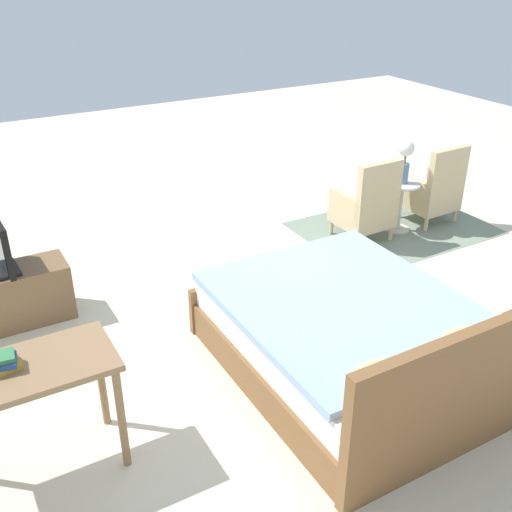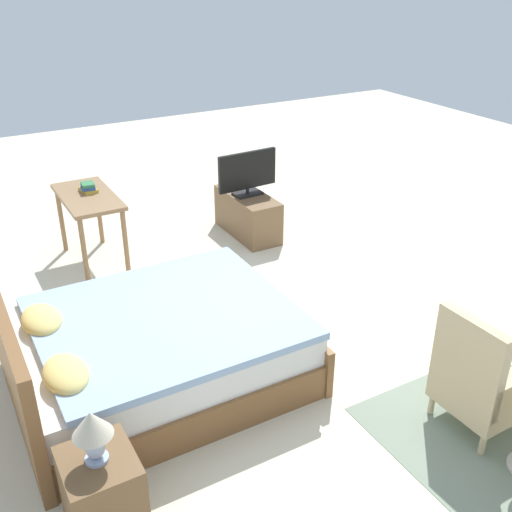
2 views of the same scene
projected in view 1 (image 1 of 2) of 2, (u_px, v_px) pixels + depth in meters
ground_plane at (288, 313)px, 5.27m from camera, size 16.00×16.00×0.00m
floor_rug at (393, 228)px, 6.85m from camera, size 2.10×1.50×0.01m
bed at (353, 341)px, 4.39m from camera, size 1.66×2.12×0.96m
armchair_by_window_left at (433, 191)px, 6.84m from camera, size 0.56×0.56×0.92m
armchair_by_window_right at (366, 207)px, 6.42m from camera, size 0.55×0.55×0.92m
side_table at (400, 201)px, 6.64m from camera, size 0.40×0.40×0.57m
flower_vase at (405, 157)px, 6.41m from camera, size 0.17×0.17×0.48m
tv_stand at (11, 297)px, 5.03m from camera, size 0.96×0.40×0.50m
vanity_desk at (24, 385)px, 3.39m from camera, size 1.04×0.52×0.78m
book_stack at (1, 363)px, 3.31m from camera, size 0.22×0.17×0.09m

